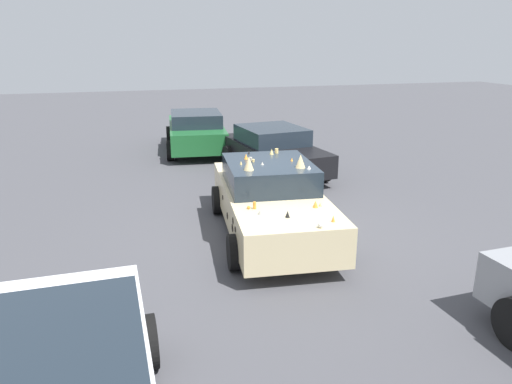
% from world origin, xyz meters
% --- Properties ---
extents(ground_plane, '(60.00, 60.00, 0.00)m').
position_xyz_m(ground_plane, '(0.00, 0.00, 0.00)').
color(ground_plane, '#47474C').
extents(art_car_decorated, '(4.67, 2.36, 1.67)m').
position_xyz_m(art_car_decorated, '(0.04, -0.00, 0.71)').
color(art_car_decorated, beige).
rests_on(art_car_decorated, ground).
extents(parked_sedan_far_left, '(4.46, 2.35, 1.37)m').
position_xyz_m(parked_sedan_far_left, '(7.92, 0.18, 0.70)').
color(parked_sedan_far_left, '#1E602D').
rests_on(parked_sedan_far_left, ground).
extents(parked_sedan_row_back_far, '(4.18, 2.39, 1.34)m').
position_xyz_m(parked_sedan_row_back_far, '(4.30, -1.44, 0.69)').
color(parked_sedan_row_back_far, black).
rests_on(parked_sedan_row_back_far, ground).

